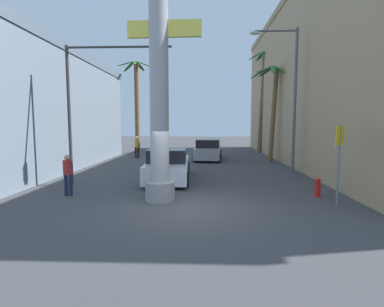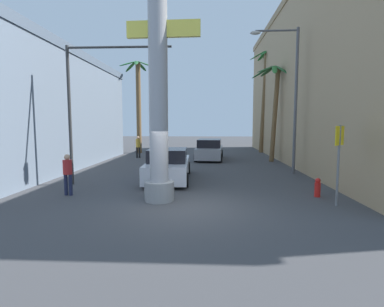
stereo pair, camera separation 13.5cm
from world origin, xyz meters
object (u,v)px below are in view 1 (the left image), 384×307
palm_tree_far_left (137,100)px  fire_hydrant (318,187)px  street_lamp (288,88)px  pedestrian_far_left (137,145)px  car_lead (168,166)px  palm_tree_mid_right (273,97)px  car_far (208,150)px  palm_tree_far_right (263,93)px  traffic_light_mast (99,89)px  pedestrian_curb_left (68,172)px  crossing_sign (339,153)px  neon_sign_pole (159,46)px

palm_tree_far_left → fire_hydrant: palm_tree_far_left is taller
street_lamp → pedestrian_far_left: street_lamp is taller
car_lead → palm_tree_mid_right: (6.71, 7.54, 3.95)m
car_far → palm_tree_far_right: size_ratio=0.49×
traffic_light_mast → car_far: bearing=62.9°
street_lamp → palm_tree_far_right: (0.97, 12.07, 0.87)m
pedestrian_far_left → palm_tree_far_left: bearing=101.8°
pedestrian_curb_left → fire_hydrant: size_ratio=2.22×
crossing_sign → car_lead: bearing=145.3°
neon_sign_pole → crossing_sign: (6.09, -0.37, -3.64)m
neon_sign_pole → crossing_sign: neon_sign_pole is taller
car_far → pedestrian_far_left: 5.78m
palm_tree_far_right → pedestrian_curb_left: palm_tree_far_right is taller
street_lamp → palm_tree_mid_right: 5.41m
traffic_light_mast → car_far: traffic_light_mast is taller
crossing_sign → traffic_light_mast: bearing=161.5°
street_lamp → fire_hydrant: (-0.22, -5.28, -4.34)m
street_lamp → pedestrian_curb_left: 11.82m
pedestrian_far_left → palm_tree_far_right: bearing=24.6°
crossing_sign → fire_hydrant: (-0.20, 1.20, -1.42)m
neon_sign_pole → pedestrian_curb_left: neon_sign_pole is taller
traffic_light_mast → car_far: (4.98, 9.73, -3.56)m
street_lamp → palm_tree_far_left: (-10.78, 11.16, 0.21)m
street_lamp → car_lead: size_ratio=1.52×
street_lamp → pedestrian_far_left: bearing=144.5°
palm_tree_far_right → pedestrian_far_left: size_ratio=5.47×
car_far → palm_tree_far_left: bearing=143.6°
palm_tree_far_right → pedestrian_far_left: bearing=-155.4°
palm_tree_mid_right → palm_tree_far_right: 6.76m
crossing_sign → palm_tree_far_left: bearing=121.4°
traffic_light_mast → palm_tree_far_right: palm_tree_far_right is taller
neon_sign_pole → traffic_light_mast: neon_sign_pole is taller
street_lamp → palm_tree_far_right: bearing=85.4°
palm_tree_far_left → neon_sign_pole: bearing=-74.9°
pedestrian_far_left → neon_sign_pole: bearing=-73.8°
car_lead → palm_tree_mid_right: size_ratio=0.74×
neon_sign_pole → fire_hydrant: (5.89, 0.83, -5.06)m
traffic_light_mast → palm_tree_mid_right: 13.04m
street_lamp → palm_tree_far_left: palm_tree_far_left is taller
pedestrian_far_left → crossing_sign: bearing=-53.9°
street_lamp → palm_tree_far_right: size_ratio=0.82×
neon_sign_pole → traffic_light_mast: size_ratio=1.84×
palm_tree_mid_right → fire_hydrant: bearing=-93.4°
fire_hydrant → pedestrian_curb_left: bearing=-178.7°
palm_tree_mid_right → pedestrian_curb_left: 15.36m
traffic_light_mast → palm_tree_mid_right: bearing=42.6°
neon_sign_pole → palm_tree_mid_right: 13.25m
pedestrian_far_left → pedestrian_curb_left: size_ratio=1.09×
street_lamp → crossing_sign: 7.11m
traffic_light_mast → palm_tree_mid_right: size_ratio=0.89×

